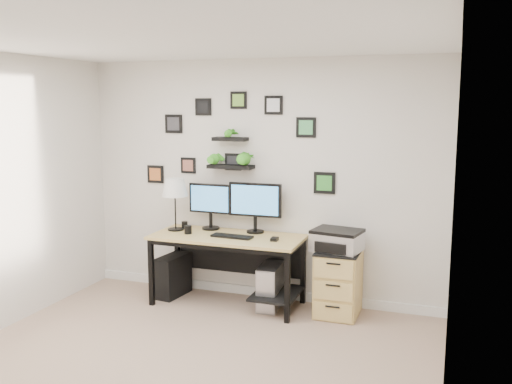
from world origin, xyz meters
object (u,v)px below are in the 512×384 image
at_px(pc_tower_grey, 270,286).
at_px(printer, 337,240).
at_px(desk, 232,247).
at_px(mug, 188,230).
at_px(pc_tower_black, 173,275).
at_px(monitor_left, 210,203).
at_px(table_lamp, 175,189).
at_px(file_cabinet, 338,282).
at_px(monitor_right, 255,203).

xyz_separation_m(pc_tower_grey, printer, (0.69, 0.03, 0.55)).
height_order(desk, pc_tower_grey, desk).
bearing_deg(desk, mug, -168.72).
bearing_deg(printer, pc_tower_black, -179.24).
distance_m(monitor_left, table_lamp, 0.42).
bearing_deg(table_lamp, pc_tower_grey, -0.59).
distance_m(table_lamp, file_cabinet, 2.01).
distance_m(desk, monitor_right, 0.52).
bearing_deg(pc_tower_grey, mug, -173.11).
bearing_deg(monitor_left, file_cabinet, -5.15).
xyz_separation_m(monitor_right, mug, (-0.66, -0.29, -0.28)).
relative_size(monitor_left, pc_tower_black, 1.11).
relative_size(table_lamp, pc_tower_black, 1.25).
bearing_deg(pc_tower_black, mug, -17.23).
relative_size(desk, printer, 3.06).
relative_size(mug, pc_tower_grey, 0.19).
bearing_deg(pc_tower_grey, printer, 2.37).
xyz_separation_m(monitor_left, printer, (1.45, -0.15, -0.27)).
distance_m(desk, pc_tower_grey, 0.58).
bearing_deg(pc_tower_black, printer, 7.68).
bearing_deg(mug, pc_tower_grey, 6.89).
relative_size(monitor_left, table_lamp, 0.89).
height_order(desk, mug, mug).
xyz_separation_m(mug, file_cabinet, (1.60, 0.15, -0.46)).
distance_m(mug, pc_tower_black, 0.63).
distance_m(table_lamp, printer, 1.84).
distance_m(monitor_right, file_cabinet, 1.20).
relative_size(monitor_left, monitor_right, 0.87).
bearing_deg(pc_tower_black, table_lamp, 17.33).
bearing_deg(mug, monitor_left, 64.24).
xyz_separation_m(table_lamp, pc_tower_grey, (1.10, -0.01, -0.98)).
distance_m(pc_tower_black, pc_tower_grey, 1.14).
distance_m(pc_tower_black, file_cabinet, 1.86).
bearing_deg(mug, table_lamp, 150.30).
height_order(desk, monitor_left, monitor_left).
bearing_deg(monitor_right, printer, -9.23).
bearing_deg(printer, file_cabinet, 37.46).
distance_m(monitor_right, mug, 0.77).
height_order(monitor_left, printer, monitor_left).
xyz_separation_m(desk, file_cabinet, (1.14, 0.06, -0.29)).
height_order(pc_tower_black, printer, printer).
distance_m(monitor_left, pc_tower_grey, 1.13).
bearing_deg(pc_tower_grey, file_cabinet, 3.48).
bearing_deg(printer, pc_tower_grey, -177.63).
height_order(mug, pc_tower_black, mug).
height_order(file_cabinet, printer, printer).
height_order(desk, pc_tower_black, desk).
bearing_deg(mug, file_cabinet, 5.39).
bearing_deg(pc_tower_grey, monitor_left, 166.97).
height_order(monitor_left, mug, monitor_left).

